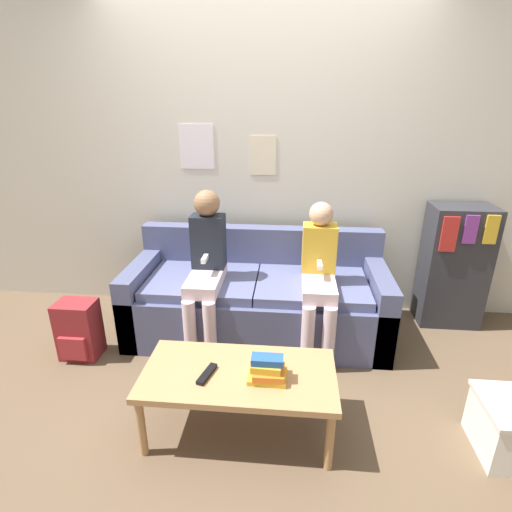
{
  "coord_description": "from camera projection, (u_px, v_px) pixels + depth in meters",
  "views": [
    {
      "loc": [
        0.25,
        -2.27,
        1.75
      ],
      "look_at": [
        0.0,
        0.39,
        0.7
      ],
      "focal_mm": 28.0,
      "sensor_mm": 36.0,
      "label": 1
    }
  ],
  "objects": [
    {
      "name": "ground_plane",
      "position": [
        251.0,
        370.0,
        2.77
      ],
      "size": [
        10.0,
        10.0,
        0.0
      ],
      "primitive_type": "plane",
      "color": "brown"
    },
    {
      "name": "wall_back",
      "position": [
        263.0,
        158.0,
        3.24
      ],
      "size": [
        8.0,
        0.07,
        2.6
      ],
      "color": "beige",
      "rests_on": "ground_plane"
    },
    {
      "name": "couch",
      "position": [
        258.0,
        299.0,
        3.14
      ],
      "size": [
        1.96,
        0.81,
        0.78
      ],
      "color": "#4C5175",
      "rests_on": "ground_plane"
    },
    {
      "name": "coffee_table",
      "position": [
        239.0,
        378.0,
        2.15
      ],
      "size": [
        1.04,
        0.52,
        0.39
      ],
      "color": "#AD7F51",
      "rests_on": "ground_plane"
    },
    {
      "name": "person_left",
      "position": [
        206.0,
        262.0,
        2.87
      ],
      "size": [
        0.24,
        0.56,
        1.15
      ],
      "color": "silver",
      "rests_on": "ground_plane"
    },
    {
      "name": "person_right",
      "position": [
        319.0,
        273.0,
        2.81
      ],
      "size": [
        0.24,
        0.56,
        1.09
      ],
      "color": "silver",
      "rests_on": "ground_plane"
    },
    {
      "name": "tv_remote",
      "position": [
        207.0,
        374.0,
        2.1
      ],
      "size": [
        0.08,
        0.17,
        0.02
      ],
      "rotation": [
        0.0,
        0.0,
        -0.28
      ],
      "color": "black",
      "rests_on": "coffee_table"
    },
    {
      "name": "book_stack",
      "position": [
        268.0,
        369.0,
        2.07
      ],
      "size": [
        0.2,
        0.16,
        0.14
      ],
      "color": "gold",
      "rests_on": "coffee_table"
    },
    {
      "name": "bookshelf",
      "position": [
        454.0,
        266.0,
        3.21
      ],
      "size": [
        0.47,
        0.33,
        0.99
      ],
      "color": "#2D2D33",
      "rests_on": "ground_plane"
    },
    {
      "name": "storage_box",
      "position": [
        511.0,
        428.0,
        2.07
      ],
      "size": [
        0.34,
        0.37,
        0.31
      ],
      "color": "silver",
      "rests_on": "ground_plane"
    },
    {
      "name": "backpack",
      "position": [
        79.0,
        330.0,
        2.85
      ],
      "size": [
        0.27,
        0.23,
        0.43
      ],
      "color": "maroon",
      "rests_on": "ground_plane"
    }
  ]
}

